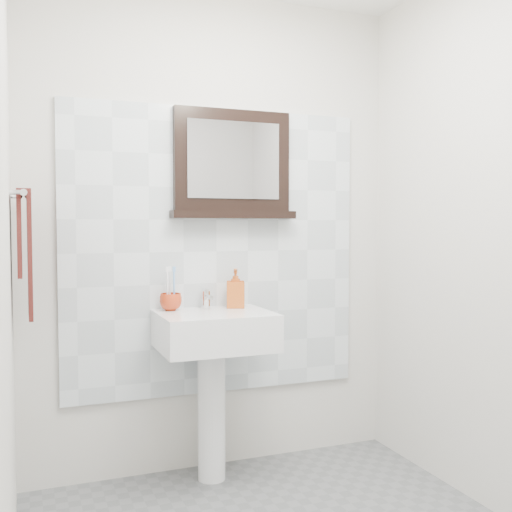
{
  "coord_description": "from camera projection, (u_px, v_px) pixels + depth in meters",
  "views": [
    {
      "loc": [
        -0.95,
        -1.94,
        1.28
      ],
      "look_at": [
        0.02,
        0.55,
        1.15
      ],
      "focal_mm": 42.0,
      "sensor_mm": 36.0,
      "label": 1
    }
  ],
  "objects": [
    {
      "name": "framed_mirror",
      "position": [
        232.0,
        167.0,
        3.15
      ],
      "size": [
        0.67,
        0.11,
        0.57
      ],
      "color": "black",
      "rests_on": "back_wall"
    },
    {
      "name": "pedestal_sink",
      "position": [
        214.0,
        349.0,
        2.96
      ],
      "size": [
        0.55,
        0.44,
        0.96
      ],
      "color": "white",
      "rests_on": "ground"
    },
    {
      "name": "toothbrush_cup",
      "position": [
        171.0,
        302.0,
        3.0
      ],
      "size": [
        0.13,
        0.13,
        0.09
      ],
      "primitive_type": "imported",
      "rotation": [
        0.0,
        0.0,
        -0.24
      ],
      "color": "#B13414",
      "rests_on": "pedestal_sink"
    },
    {
      "name": "toothbrushes",
      "position": [
        170.0,
        286.0,
        3.0
      ],
      "size": [
        0.05,
        0.04,
        0.21
      ],
      "color": "white",
      "rests_on": "toothbrush_cup"
    },
    {
      "name": "left_wall",
      "position": [
        5.0,
        237.0,
        1.79
      ],
      "size": [
        0.01,
        2.2,
        2.5
      ],
      "primitive_type": "cube",
      "color": "silver",
      "rests_on": "ground"
    },
    {
      "name": "back_wall",
      "position": [
        215.0,
        232.0,
        3.17
      ],
      "size": [
        2.0,
        0.01,
        2.5
      ],
      "primitive_type": "cube",
      "color": "silver",
      "rests_on": "ground"
    },
    {
      "name": "soap_dispenser",
      "position": [
        236.0,
        288.0,
        3.11
      ],
      "size": [
        0.12,
        0.12,
        0.2
      ],
      "primitive_type": "imported",
      "rotation": [
        0.0,
        0.0,
        -0.33
      ],
      "color": "#B23114",
      "rests_on": "pedestal_sink"
    },
    {
      "name": "towel_bar",
      "position": [
        23.0,
        195.0,
        2.57
      ],
      "size": [
        0.07,
        0.4,
        0.03
      ],
      "color": "silver",
      "rests_on": "left_wall"
    },
    {
      "name": "splashback",
      "position": [
        216.0,
        251.0,
        3.17
      ],
      "size": [
        1.6,
        0.02,
        1.5
      ],
      "primitive_type": "cube",
      "color": "silver",
      "rests_on": "back_wall"
    },
    {
      "name": "hand_towel",
      "position": [
        25.0,
        244.0,
        2.58
      ],
      "size": [
        0.06,
        0.3,
        0.55
      ],
      "color": "#34110E",
      "rests_on": "towel_bar"
    }
  ]
}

